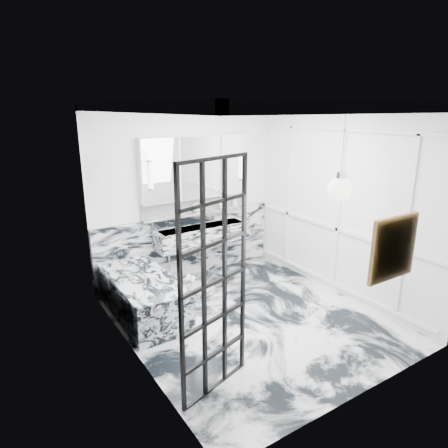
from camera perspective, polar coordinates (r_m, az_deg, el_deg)
floor at (r=5.57m, az=3.77°, el=-13.23°), size 3.60×3.60×0.00m
ceiling at (r=4.84m, az=4.41°, el=16.93°), size 3.60×3.60×0.00m
wall_back at (r=6.52m, az=-5.42°, el=4.36°), size 3.60×0.00×3.60m
wall_front at (r=3.82m, az=20.43°, el=-5.43°), size 3.60×0.00×3.60m
wall_left at (r=4.31m, az=-13.31°, el=-2.35°), size 0.00×3.60×3.60m
wall_right at (r=6.10m, az=16.25°, el=2.93°), size 0.00×3.60×3.60m
marble_clad_back at (r=6.73m, az=-5.13°, el=-2.97°), size 3.18×0.05×1.05m
marble_clad_left at (r=4.33m, az=-13.08°, el=-3.07°), size 0.02×3.56×2.68m
panel_molding at (r=6.10m, az=16.05°, el=1.99°), size 0.03×3.40×2.30m
soap_bottle_a at (r=6.78m, az=-0.41°, el=3.14°), size 0.08×0.08×0.21m
soap_bottle_b at (r=6.94m, az=1.53°, el=3.22°), size 0.08×0.08×0.16m
soap_bottle_c at (r=6.81m, az=-0.21°, el=2.92°), size 0.14×0.14×0.15m
face_pot at (r=6.56m, az=-3.92°, el=2.36°), size 0.17×0.17×0.17m
amber_bottle at (r=6.64m, az=-2.72°, el=2.34°), size 0.04×0.04×0.10m
flower_vase at (r=4.95m, az=-4.92°, el=-9.30°), size 0.08×0.08×0.12m
crittall_door at (r=3.80m, az=-1.36°, el=-8.31°), size 0.85×0.29×2.33m
artwork at (r=4.09m, az=23.06°, el=-3.19°), size 0.52×0.05×0.52m
pendant_light at (r=4.00m, az=16.20°, el=4.78°), size 0.23×0.23×0.23m
trough_sink at (r=6.55m, az=-3.11°, el=-1.59°), size 1.60×0.45×0.30m
ledge at (r=6.59m, az=-3.87°, el=1.59°), size 1.90×0.14×0.04m
subway_tile at (r=6.61m, az=-4.15°, el=2.84°), size 1.90×0.03×0.23m
mirror_cabinet at (r=6.45m, az=-4.02°, el=8.06°), size 1.90×0.16×1.00m
sconce_left at (r=6.02m, az=-10.47°, el=6.85°), size 0.07×0.07×0.40m
sconce_right at (r=6.80m, az=2.51°, el=8.18°), size 0.07×0.07×0.40m
bathtub at (r=5.65m, az=-11.57°, el=-9.97°), size 0.75×1.65×0.55m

